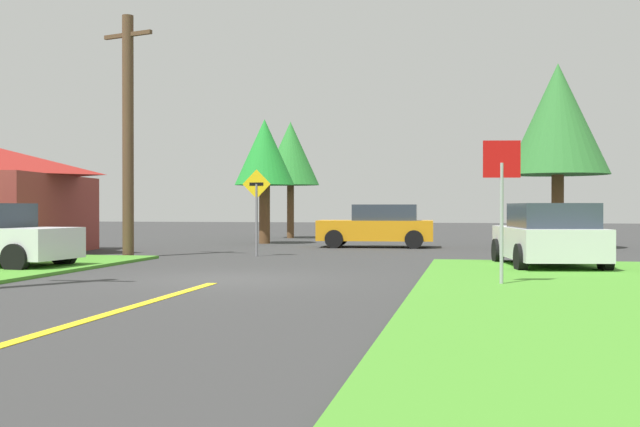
% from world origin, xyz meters
% --- Properties ---
extents(ground_plane, '(120.00, 120.00, 0.00)m').
position_xyz_m(ground_plane, '(0.00, 0.00, 0.00)').
color(ground_plane, '#323232').
extents(lane_stripe_center, '(0.20, 14.00, 0.01)m').
position_xyz_m(lane_stripe_center, '(0.00, -8.00, 0.01)').
color(lane_stripe_center, yellow).
rests_on(lane_stripe_center, ground).
extents(stop_sign, '(0.70, 0.15, 2.78)m').
position_xyz_m(stop_sign, '(5.63, -0.74, 1.94)').
color(stop_sign, '#9EA0A8').
rests_on(stop_sign, ground).
extents(car_approaching_junction, '(4.42, 2.09, 1.62)m').
position_xyz_m(car_approaching_junction, '(1.59, 13.58, 0.80)').
color(car_approaching_junction, orange).
rests_on(car_approaching_junction, ground).
extents(car_on_crossroad, '(2.68, 4.30, 1.62)m').
position_xyz_m(car_on_crossroad, '(6.95, 4.18, 0.81)').
color(car_on_crossroad, silver).
rests_on(car_on_crossroad, ground).
extents(utility_pole_mid, '(1.76, 0.64, 7.33)m').
position_xyz_m(utility_pole_mid, '(-5.16, 6.27, 3.76)').
color(utility_pole_mid, brown).
rests_on(utility_pole_mid, ground).
extents(direction_sign, '(0.91, 0.08, 2.69)m').
position_xyz_m(direction_sign, '(-1.46, 7.49, 1.67)').
color(direction_sign, slate).
rests_on(direction_sign, ground).
extents(oak_tree_left, '(2.82, 2.82, 5.70)m').
position_xyz_m(oak_tree_left, '(-3.65, 21.45, 4.12)').
color(oak_tree_left, brown).
rests_on(oak_tree_left, ground).
extents(pine_tree_center, '(2.50, 2.50, 5.19)m').
position_xyz_m(pine_tree_center, '(-3.42, 15.70, 3.74)').
color(pine_tree_center, brown).
rests_on(pine_tree_center, ground).
extents(oak_tree_right, '(3.75, 3.75, 6.85)m').
position_xyz_m(oak_tree_right, '(8.20, 14.21, 4.75)').
color(oak_tree_right, brown).
rests_on(oak_tree_right, ground).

